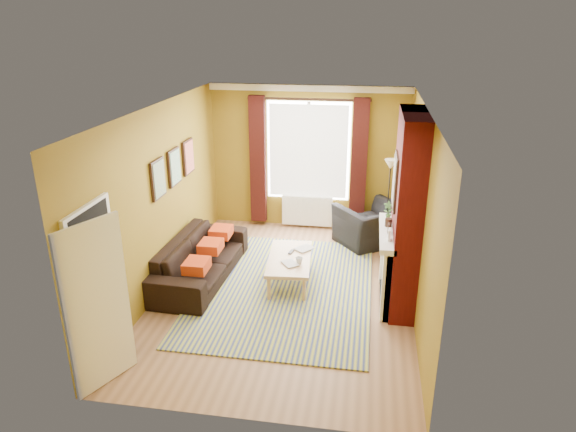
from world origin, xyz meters
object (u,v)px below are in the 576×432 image
object	(u,v)px
sofa	(200,259)
wicker_stool	(344,227)
armchair	(371,225)
coffee_table	(290,260)
floor_lamp	(390,178)

from	to	relation	value
sofa	wicker_stool	distance (m)	2.91
sofa	armchair	distance (m)	3.24
wicker_stool	coffee_table	bearing A→B (deg)	-112.45
wicker_stool	floor_lamp	size ratio (longest dim) A/B	0.31
armchair	floor_lamp	distance (m)	0.94
floor_lamp	armchair	bearing A→B (deg)	-160.35
coffee_table	floor_lamp	distance (m)	2.54
coffee_table	floor_lamp	bearing A→B (deg)	45.38
armchair	wicker_stool	distance (m)	0.53
sofa	coffee_table	bearing A→B (deg)	-84.05
sofa	armchair	bearing A→B (deg)	-53.31
sofa	wicker_stool	xyz separation A→B (m)	(2.19, 1.91, -0.09)
coffee_table	floor_lamp	size ratio (longest dim) A/B	0.85
armchair	floor_lamp	world-z (taller)	floor_lamp
sofa	wicker_stool	world-z (taller)	sofa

